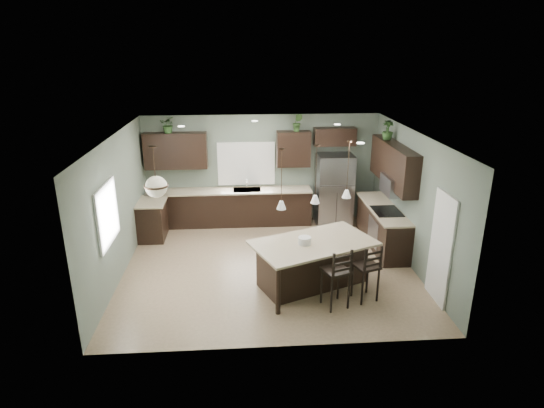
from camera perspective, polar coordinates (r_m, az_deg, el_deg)
The scene contains 32 objects.
ground at distance 9.76m, azimuth -0.42°, elevation -7.74°, with size 6.00×6.00×0.00m, color #9E8466.
pantry_door at distance 8.65m, azimuth 20.43°, elevation -5.27°, with size 0.04×0.82×2.04m, color white.
window_back at distance 11.77m, azimuth -3.25°, elevation 5.09°, with size 1.35×0.02×1.00m, color white.
window_left at distance 8.73m, azimuth -20.04°, elevation -1.23°, with size 0.02×1.10×1.00m, color white.
left_return_cabs at distance 11.32m, azimuth -14.78°, elevation -1.98°, with size 0.60×0.90×0.90m, color black.
left_return_countertop at distance 11.16m, azimuth -14.88°, elevation 0.27°, with size 0.66×0.96×0.04m, color #C2B492.
back_lower_cabs at distance 11.82m, azimuth -5.31°, elevation -0.48°, with size 4.20×0.60×0.90m, color black.
back_countertop at distance 11.65m, azimuth -5.38°, elevation 1.66°, with size 4.20×0.66×0.04m, color #C2B492.
sink_inset at distance 11.64m, azimuth -3.17°, elevation 1.79°, with size 0.70×0.45×0.01m, color gray.
faucet at distance 11.57m, azimuth -3.18°, elevation 2.43°, with size 0.02×0.02×0.28m, color silver.
back_upper_left at distance 11.63m, azimuth -11.98°, elevation 6.56°, with size 1.55×0.34×0.90m, color black.
back_upper_right at distance 11.60m, azimuth 2.70°, elevation 6.92°, with size 0.85×0.34×0.90m, color black.
fridge_header at distance 11.71m, azimuth 7.89°, elevation 8.38°, with size 1.05×0.34×0.45m, color black.
right_lower_cabs at distance 10.85m, azimuth 13.67°, elevation -2.83°, with size 0.60×2.35×0.90m, color black.
right_countertop at distance 10.67m, azimuth 13.76°, elevation -0.50°, with size 0.66×2.35×0.04m, color #C2B492.
cooktop at distance 10.42m, azimuth 14.22°, elevation -0.88°, with size 0.58×0.75×0.02m, color black.
wall_oven_front at distance 10.51m, azimuth 12.52°, elevation -3.46°, with size 0.01×0.72×0.60m, color gray.
right_upper_cabs at distance 10.43m, azimuth 15.00°, elevation 4.85°, with size 0.34×2.35×0.90m, color black.
microwave at distance 10.27m, azimuth 15.02°, elevation 2.30°, with size 0.40×0.75×0.40m, color gray.
refrigerator at distance 11.75m, azimuth 7.81°, elevation 1.74°, with size 0.90×0.74×1.85m, color #96969E.
kitchen_island at distance 8.84m, azimuth 5.16°, elevation -7.51°, with size 2.25×1.28×0.92m, color black.
serving_dish at distance 8.52m, azimuth 4.12°, elevation -4.60°, with size 0.24×0.24×0.14m, color silver.
bar_stool_center at distance 8.17m, azimuth 7.98°, elevation -9.06°, with size 0.43×0.43×1.16m, color black.
bar_stool_right at distance 8.49m, azimuth 11.69°, elevation -8.33°, with size 0.41×0.41×1.11m, color black.
pendant_left at distance 7.85m, azimuth 1.20°, elevation 3.11°, with size 0.17×0.17×1.10m, color white, non-canonical shape.
pendant_center at distance 8.19m, azimuth 5.54°, elevation 3.72°, with size 0.17×0.17×1.10m, color white, non-canonical shape.
pendant_right at distance 8.57m, azimuth 9.51°, elevation 4.26°, with size 0.17×0.17×1.10m, color white, non-canonical shape.
chandelier at distance 8.29m, azimuth -14.49°, elevation 3.92°, with size 0.43×0.43×0.95m, color beige, non-canonical shape.
plant_back_left at distance 11.50m, azimuth -12.89°, elevation 9.70°, with size 0.38×0.33×0.42m, color #2C5123.
plant_back_right at distance 11.46m, azimuth 3.23°, elevation 10.18°, with size 0.24×0.20×0.45m, color #335826.
plant_right_wall at distance 10.74m, azimuth 14.32°, elevation 8.97°, with size 0.24×0.24×0.43m, color #284A20.
room_shell at distance 9.11m, azimuth -0.45°, elevation 1.82°, with size 6.00×6.00×6.00m.
Camera 1 is at (-0.55, -8.67, 4.45)m, focal length 30.00 mm.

